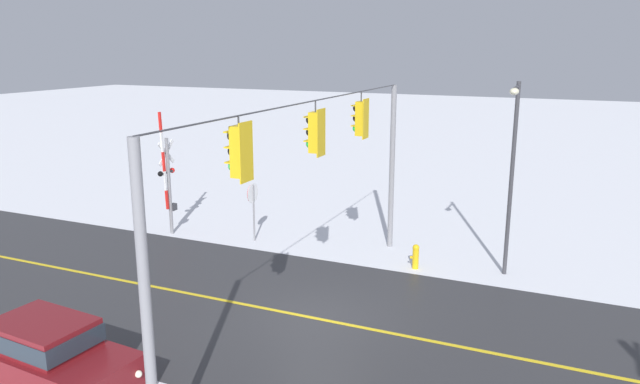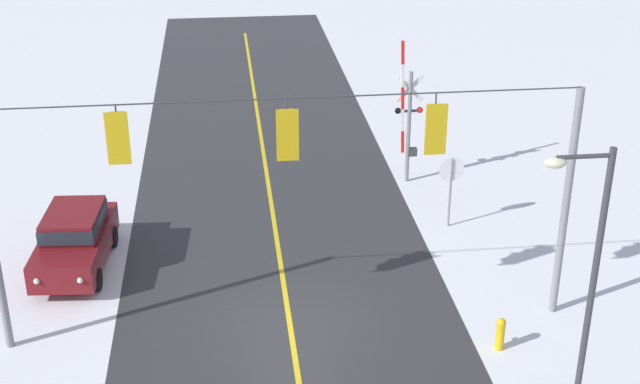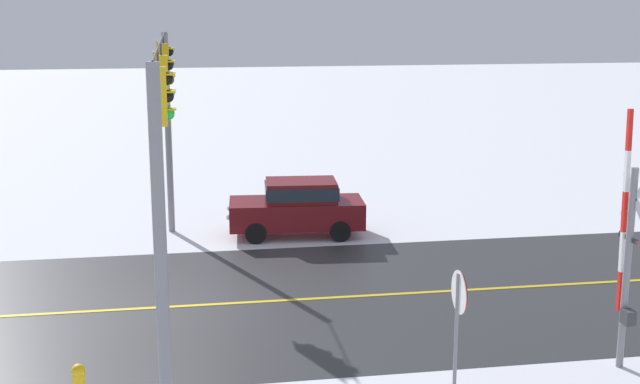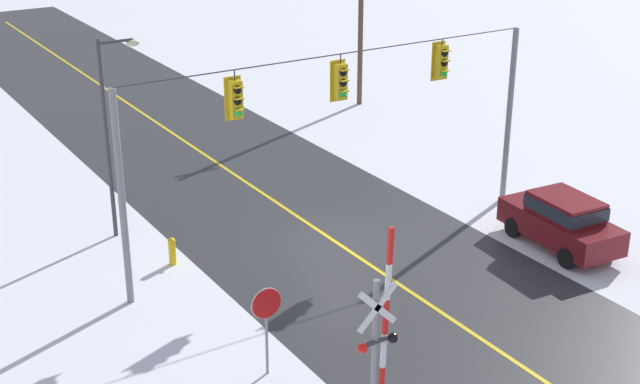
{
  "view_description": "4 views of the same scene",
  "coord_description": "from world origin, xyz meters",
  "px_view_note": "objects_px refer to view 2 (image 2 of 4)",
  "views": [
    {
      "loc": [
        14.42,
        6.52,
        7.6
      ],
      "look_at": [
        -2.03,
        -0.77,
        3.2
      ],
      "focal_mm": 33.75,
      "sensor_mm": 36.0,
      "label": 1
    },
    {
      "loc": [
        1.45,
        18.94,
        12.62
      ],
      "look_at": [
        -1.04,
        -2.32,
        2.72
      ],
      "focal_mm": 49.08,
      "sensor_mm": 36.0,
      "label": 2
    },
    {
      "loc": [
        -19.28,
        -0.34,
        6.97
      ],
      "look_at": [
        -1.4,
        -3.34,
        2.98
      ],
      "focal_mm": 47.52,
      "sensor_mm": 36.0,
      "label": 3
    },
    {
      "loc": [
        -14.21,
        -21.51,
        12.31
      ],
      "look_at": [
        -1.94,
        -1.94,
        2.91
      ],
      "focal_mm": 50.05,
      "sensor_mm": 36.0,
      "label": 4
    }
  ],
  "objects_px": {
    "parked_car_maroon": "(75,237)",
    "fire_hydrant": "(500,333)",
    "railroad_crossing": "(408,119)",
    "stop_sign": "(451,176)",
    "streetlamp_near": "(585,268)"
  },
  "relations": [
    {
      "from": "parked_car_maroon",
      "to": "fire_hydrant",
      "type": "distance_m",
      "value": 12.18
    },
    {
      "from": "fire_hydrant",
      "to": "parked_car_maroon",
      "type": "bearing_deg",
      "value": -26.39
    },
    {
      "from": "railroad_crossing",
      "to": "parked_car_maroon",
      "type": "height_order",
      "value": "railroad_crossing"
    },
    {
      "from": "stop_sign",
      "to": "streetlamp_near",
      "type": "xyz_separation_m",
      "value": [
        -0.12,
        9.65,
        2.2
      ]
    },
    {
      "from": "parked_car_maroon",
      "to": "fire_hydrant",
      "type": "relative_size",
      "value": 4.89
    },
    {
      "from": "stop_sign",
      "to": "streetlamp_near",
      "type": "bearing_deg",
      "value": 90.69
    },
    {
      "from": "stop_sign",
      "to": "railroad_crossing",
      "type": "height_order",
      "value": "railroad_crossing"
    },
    {
      "from": "streetlamp_near",
      "to": "railroad_crossing",
      "type": "bearing_deg",
      "value": -86.81
    },
    {
      "from": "railroad_crossing",
      "to": "parked_car_maroon",
      "type": "relative_size",
      "value": 1.18
    },
    {
      "from": "streetlamp_near",
      "to": "fire_hydrant",
      "type": "relative_size",
      "value": 7.39
    },
    {
      "from": "stop_sign",
      "to": "fire_hydrant",
      "type": "xyz_separation_m",
      "value": [
        0.41,
        6.73,
        -1.25
      ]
    },
    {
      "from": "stop_sign",
      "to": "parked_car_maroon",
      "type": "xyz_separation_m",
      "value": [
        11.32,
        1.32,
        -0.76
      ]
    },
    {
      "from": "parked_car_maroon",
      "to": "fire_hydrant",
      "type": "height_order",
      "value": "parked_car_maroon"
    },
    {
      "from": "railroad_crossing",
      "to": "fire_hydrant",
      "type": "height_order",
      "value": "railroad_crossing"
    },
    {
      "from": "railroad_crossing",
      "to": "fire_hydrant",
      "type": "distance_m",
      "value": 10.49
    }
  ]
}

